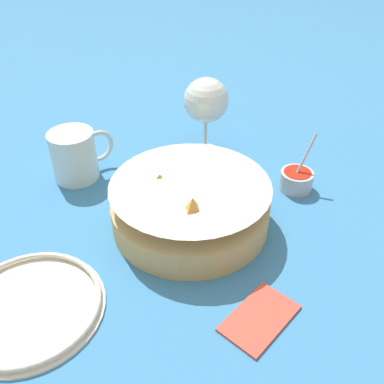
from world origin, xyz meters
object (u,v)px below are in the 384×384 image
(beer_mug, at_px, (75,157))
(wine_glass, at_px, (206,102))
(food_basket, at_px, (192,208))
(side_plate, at_px, (28,306))
(sauce_cup, at_px, (296,179))

(beer_mug, bearing_deg, wine_glass, -17.06)
(food_basket, height_order, side_plate, food_basket)
(food_basket, height_order, beer_mug, food_basket)
(sauce_cup, xyz_separation_m, wine_glass, (-0.05, 0.21, 0.09))
(food_basket, xyz_separation_m, wine_glass, (0.17, 0.17, 0.08))
(sauce_cup, height_order, wine_glass, wine_glass)
(sauce_cup, relative_size, side_plate, 0.52)
(sauce_cup, distance_m, side_plate, 0.51)
(food_basket, distance_m, side_plate, 0.29)
(sauce_cup, bearing_deg, beer_mug, 137.04)
(side_plate, bearing_deg, beer_mug, 52.92)
(food_basket, bearing_deg, side_plate, -178.80)
(sauce_cup, height_order, beer_mug, sauce_cup)
(sauce_cup, distance_m, wine_glass, 0.24)
(sauce_cup, bearing_deg, wine_glass, 103.85)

